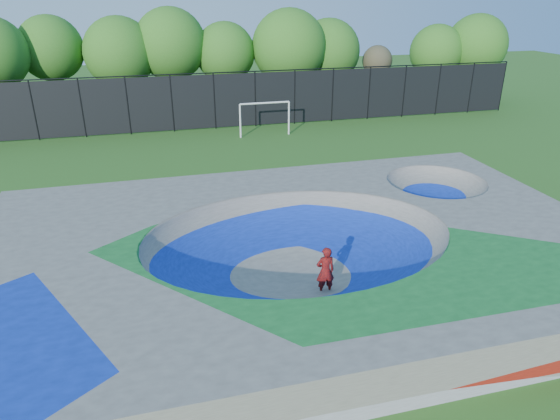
# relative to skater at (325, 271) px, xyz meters

# --- Properties ---
(ground) EXTENTS (120.00, 120.00, 0.00)m
(ground) POSITION_rel_skater_xyz_m (-0.43, 1.67, -0.87)
(ground) COLOR #285818
(ground) RESTS_ON ground
(skate_deck) EXTENTS (22.00, 14.00, 1.50)m
(skate_deck) POSITION_rel_skater_xyz_m (-0.43, 1.67, -0.12)
(skate_deck) COLOR gray
(skate_deck) RESTS_ON ground
(skater) EXTENTS (0.64, 0.42, 1.74)m
(skater) POSITION_rel_skater_xyz_m (0.00, 0.00, 0.00)
(skater) COLOR red
(skater) RESTS_ON ground
(skateboard) EXTENTS (0.80, 0.34, 0.05)m
(skateboard) POSITION_rel_skater_xyz_m (0.00, 0.00, -0.84)
(skateboard) COLOR black
(skateboard) RESTS_ON ground
(soccer_goal) EXTENTS (3.56, 0.12, 2.35)m
(soccer_goal) POSITION_rel_skater_xyz_m (2.61, 19.83, 0.77)
(soccer_goal) COLOR white
(soccer_goal) RESTS_ON ground
(fence) EXTENTS (48.09, 0.09, 4.04)m
(fence) POSITION_rel_skater_xyz_m (-0.43, 22.67, 1.23)
(fence) COLOR black
(fence) RESTS_ON ground
(treeline) EXTENTS (52.05, 7.09, 8.27)m
(treeline) POSITION_rel_skater_xyz_m (-0.91, 27.64, 4.15)
(treeline) COLOR #412D20
(treeline) RESTS_ON ground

